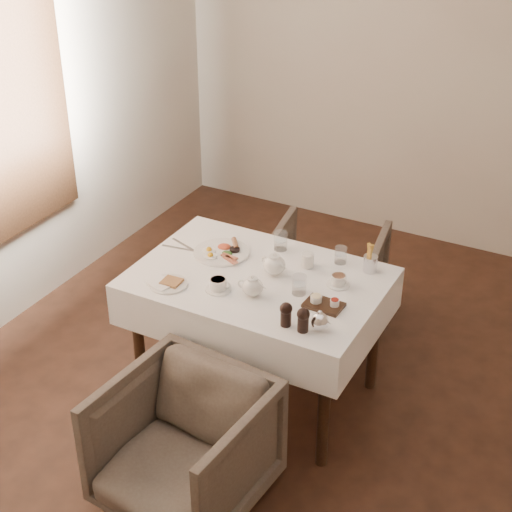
{
  "coord_description": "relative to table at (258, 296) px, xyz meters",
  "views": [
    {
      "loc": [
        1.09,
        -2.76,
        2.86
      ],
      "look_at": [
        -0.58,
        0.37,
        0.82
      ],
      "focal_mm": 55.0,
      "sensor_mm": 36.0,
      "label": 1
    }
  ],
  "objects": [
    {
      "name": "fries_cup",
      "position": [
        0.49,
        0.33,
        0.19
      ],
      "size": [
        0.07,
        0.07,
        0.16
      ],
      "rotation": [
        0.0,
        0.0,
        -0.12
      ],
      "color": "silver",
      "rests_on": "table"
    },
    {
      "name": "teacup_near",
      "position": [
        -0.12,
        -0.21,
        0.15
      ],
      "size": [
        0.13,
        0.13,
        0.06
      ],
      "rotation": [
        0.0,
        0.0,
        0.14
      ],
      "color": "white",
      "rests_on": "table"
    },
    {
      "name": "armchair_near",
      "position": [
        0.07,
        -0.85,
        -0.32
      ],
      "size": [
        0.74,
        0.76,
        0.64
      ],
      "primitive_type": "imported",
      "rotation": [
        0.0,
        0.0,
        -0.09
      ],
      "color": "#4C4037",
      "rests_on": "ground"
    },
    {
      "name": "condiment_board",
      "position": [
        0.41,
        -0.09,
        0.13
      ],
      "size": [
        0.19,
        0.13,
        0.05
      ],
      "rotation": [
        0.0,
        0.0,
        -0.04
      ],
      "color": "black",
      "rests_on": "table"
    },
    {
      "name": "pepper_mill_right",
      "position": [
        0.41,
        -0.33,
        0.18
      ],
      "size": [
        0.06,
        0.06,
        0.12
      ],
      "primitive_type": null,
      "rotation": [
        0.0,
        0.0,
        0.01
      ],
      "color": "black",
      "rests_on": "table"
    },
    {
      "name": "silver_pot",
      "position": [
        0.47,
        -0.28,
        0.17
      ],
      "size": [
        0.11,
        0.09,
        0.11
      ],
      "primitive_type": null,
      "rotation": [
        0.0,
        0.0,
        -0.06
      ],
      "color": "white",
      "rests_on": "table"
    },
    {
      "name": "pepper_mill_left",
      "position": [
        0.32,
        -0.32,
        0.18
      ],
      "size": [
        0.06,
        0.06,
        0.12
      ],
      "primitive_type": null,
      "rotation": [
        0.0,
        0.0,
        -0.03
      ],
      "color": "black",
      "rests_on": "table"
    },
    {
      "name": "table",
      "position": [
        0.0,
        0.0,
        0.0
      ],
      "size": [
        1.28,
        0.88,
        0.75
      ],
      "color": "black",
      "rests_on": "ground"
    },
    {
      "name": "teapot_front",
      "position": [
        0.06,
        -0.17,
        0.17
      ],
      "size": [
        0.16,
        0.13,
        0.12
      ],
      "primitive_type": null,
      "rotation": [
        0.0,
        0.0,
        0.12
      ],
      "color": "white",
      "rests_on": "table"
    },
    {
      "name": "armchair_far",
      "position": [
        0.04,
        0.84,
        -0.33
      ],
      "size": [
        0.77,
        0.79,
        0.63
      ],
      "primitive_type": "imported",
      "rotation": [
        0.0,
        0.0,
        3.3
      ],
      "color": "#4C4037",
      "rests_on": "ground"
    },
    {
      "name": "glass_mid",
      "position": [
        0.26,
        -0.04,
        0.17
      ],
      "size": [
        0.08,
        0.08,
        0.1
      ],
      "primitive_type": "cylinder",
      "rotation": [
        0.0,
        0.0,
        0.13
      ],
      "color": "silver",
      "rests_on": "table"
    },
    {
      "name": "side_plate",
      "position": [
        -0.37,
        -0.29,
        0.13
      ],
      "size": [
        0.2,
        0.19,
        0.02
      ],
      "rotation": [
        0.0,
        0.0,
        -0.15
      ],
      "color": "white",
      "rests_on": "table"
    },
    {
      "name": "cutlery_knife",
      "position": [
        -0.52,
        0.06,
        0.12
      ],
      "size": [
        0.2,
        0.05,
        0.0
      ],
      "primitive_type": "cube",
      "rotation": [
        0.0,
        0.0,
        1.72
      ],
      "color": "silver",
      "rests_on": "table"
    },
    {
      "name": "creamer",
      "position": [
        0.18,
        0.21,
        0.16
      ],
      "size": [
        0.09,
        0.09,
        0.08
      ],
      "primitive_type": "cylinder",
      "rotation": [
        0.0,
        0.0,
        -0.43
      ],
      "color": "white",
      "rests_on": "table"
    },
    {
      "name": "teacup_far",
      "position": [
        0.4,
        0.12,
        0.14
      ],
      "size": [
        0.12,
        0.12,
        0.06
      ],
      "rotation": [
        0.0,
        0.0,
        -0.3
      ],
      "color": "white",
      "rests_on": "table"
    },
    {
      "name": "cutlery_fork",
      "position": [
        -0.52,
        0.1,
        0.12
      ],
      "size": [
        0.2,
        0.08,
        0.0
      ],
      "primitive_type": "cube",
      "rotation": [
        0.0,
        0.0,
        1.23
      ],
      "color": "silver",
      "rests_on": "table"
    },
    {
      "name": "glass_left",
      "position": [
        -0.03,
        0.31,
        0.17
      ],
      "size": [
        0.1,
        0.1,
        0.1
      ],
      "primitive_type": "cylinder",
      "rotation": [
        0.0,
        0.0,
        -0.38
      ],
      "color": "silver",
      "rests_on": "table"
    },
    {
      "name": "glass_right",
      "position": [
        0.32,
        0.33,
        0.16
      ],
      "size": [
        0.08,
        0.08,
        0.09
      ],
      "primitive_type": "cylinder",
      "rotation": [
        0.0,
        0.0,
        0.27
      ],
      "color": "silver",
      "rests_on": "table"
    },
    {
      "name": "breakfast_plate",
      "position": [
        -0.28,
        0.13,
        0.13
      ],
      "size": [
        0.3,
        0.3,
        0.04
      ],
      "rotation": [
        0.0,
        0.0,
        0.22
      ],
      "color": "white",
      "rests_on": "table"
    },
    {
      "name": "teapot_centre",
      "position": [
        0.06,
        0.06,
        0.18
      ],
      "size": [
        0.18,
        0.15,
        0.13
      ],
      "primitive_type": null,
      "rotation": [
        0.0,
        0.0,
        -0.19
      ],
      "color": "white",
      "rests_on": "table"
    }
  ]
}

